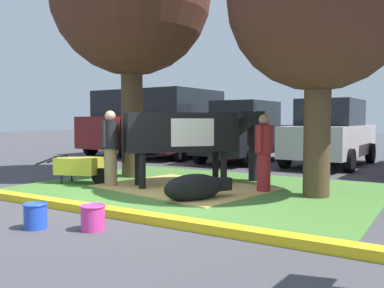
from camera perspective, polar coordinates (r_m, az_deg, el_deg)
name	(u,v)px	position (r m, az deg, el deg)	size (l,w,h in m)	color
ground_plane	(118,208)	(6.70, -10.20, -8.76)	(80.00, 80.00, 0.00)	#424247
grass_island	(200,188)	(8.44, 1.10, -6.13)	(6.85, 5.18, 0.02)	#477A33
curb_yellow	(106,211)	(6.27, -11.86, -9.08)	(8.05, 0.24, 0.12)	yellow
hay_bedding	(184,188)	(8.40, -1.08, -6.07)	(3.20, 2.40, 0.04)	tan
cow_holstein	(186,133)	(8.60, -0.86, 1.58)	(2.36, 2.60, 1.59)	black
calf_lying	(195,188)	(7.10, 0.43, -6.07)	(0.95, 1.29, 0.48)	black
person_handler	(111,147)	(8.64, -11.20, -0.35)	(0.34, 0.53, 1.59)	#9E7F5B
person_visitor_near	(255,144)	(9.43, 8.65, 0.05)	(0.42, 0.38, 1.61)	black
person_visitor_far	(264,151)	(7.95, 9.91, -1.01)	(0.34, 0.53, 1.51)	maroon
wheelbarrow	(80,166)	(9.34, -15.25, -3.00)	(1.60, 0.95, 0.63)	gold
bucket_blue	(35,215)	(5.76, -20.84, -9.21)	(0.31, 0.31, 0.33)	blue
bucket_pink	(93,217)	(5.46, -13.54, -9.80)	(0.33, 0.33, 0.32)	#EA3893
suv_dark_grey	(134,123)	(17.01, -7.98, 2.89)	(2.26, 4.67, 2.52)	maroon
suv_black	(184,123)	(15.48, -1.14, 2.88)	(2.26, 4.67, 2.52)	maroon
sedan_blue	(246,132)	(13.93, 7.46, 1.62)	(2.16, 4.47, 2.02)	black
sedan_silver	(330,133)	(13.31, 18.60, 1.39)	(2.16, 4.47, 2.02)	silver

